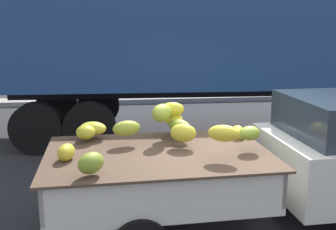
{
  "coord_description": "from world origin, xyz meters",
  "views": [
    {
      "loc": [
        -1.46,
        -4.71,
        2.62
      ],
      "look_at": [
        -0.78,
        0.74,
        1.37
      ],
      "focal_mm": 42.6,
      "sensor_mm": 36.0,
      "label": 1
    }
  ],
  "objects": [
    {
      "name": "semi_trailer",
      "position": [
        1.48,
        4.51,
        2.54
      ],
      "size": [
        12.08,
        3.0,
        3.95
      ],
      "rotation": [
        0.0,
        0.0,
        -0.04
      ],
      "color": "navy",
      "rests_on": "ground"
    },
    {
      "name": "ground",
      "position": [
        0.0,
        0.0,
        0.0
      ],
      "size": [
        220.0,
        220.0,
        0.0
      ],
      "primitive_type": "plane",
      "color": "#28282B"
    },
    {
      "name": "curb_strip",
      "position": [
        0.0,
        8.89,
        0.08
      ],
      "size": [
        80.0,
        0.8,
        0.16
      ],
      "primitive_type": "cube",
      "color": "gray",
      "rests_on": "ground"
    },
    {
      "name": "pickup_truck",
      "position": [
        0.89,
        0.06,
        0.88
      ],
      "size": [
        4.92,
        2.0,
        1.7
      ],
      "rotation": [
        0.0,
        0.0,
        0.04
      ],
      "color": "silver",
      "rests_on": "ground"
    }
  ]
}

